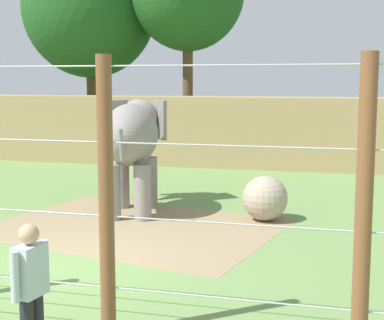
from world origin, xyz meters
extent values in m
plane|color=#6B8E4C|center=(0.00, 0.00, 0.00)|extent=(120.00, 120.00, 0.00)
cube|color=#937F5B|center=(0.23, 2.88, 0.00)|extent=(6.81, 5.63, 0.01)
cube|color=tan|center=(0.00, 12.52, 1.28)|extent=(36.00, 1.80, 2.57)
cylinder|color=gray|center=(-0.76, 4.69, 0.64)|extent=(0.40, 0.40, 1.28)
cylinder|color=gray|center=(-0.07, 4.83, 0.64)|extent=(0.40, 0.40, 1.28)
cylinder|color=gray|center=(-0.48, 3.41, 0.64)|extent=(0.40, 0.40, 1.28)
cylinder|color=gray|center=(0.21, 3.55, 0.64)|extent=(0.40, 0.40, 1.28)
ellipsoid|color=gray|center=(-0.28, 4.12, 1.90)|extent=(1.75, 2.59, 1.46)
ellipsoid|color=gray|center=(-0.59, 5.58, 2.16)|extent=(1.17, 1.10, 1.06)
cube|color=gray|center=(-1.10, 5.38, 2.16)|extent=(0.27, 0.82, 1.01)
cube|color=gray|center=(-0.03, 5.61, 2.16)|extent=(0.57, 0.71, 1.01)
cylinder|color=gray|center=(-0.67, 5.97, 1.78)|extent=(0.38, 0.50, 0.57)
cylinder|color=gray|center=(-0.69, 6.07, 1.38)|extent=(0.30, 0.37, 0.54)
cylinder|color=gray|center=(-0.71, 6.14, 1.00)|extent=(0.22, 0.22, 0.50)
cylinder|color=gray|center=(0.00, 2.82, 1.81)|extent=(0.15, 0.29, 0.73)
sphere|color=tan|center=(2.91, 4.23, 0.52)|extent=(1.03, 1.03, 1.03)
cylinder|color=brown|center=(1.84, -2.33, 1.74)|extent=(0.19, 0.19, 3.48)
cylinder|color=brown|center=(4.84, -2.33, 1.74)|extent=(0.19, 0.19, 3.48)
cube|color=silver|center=(1.41, -3.42, 1.16)|extent=(0.28, 0.39, 0.56)
sphere|color=tan|center=(1.41, -3.42, 1.56)|extent=(0.22, 0.22, 0.22)
cylinder|color=silver|center=(1.37, -3.65, 1.16)|extent=(0.10, 0.10, 0.54)
cylinder|color=silver|center=(1.45, -3.18, 1.16)|extent=(0.10, 0.10, 0.54)
cube|color=black|center=(1.38, -3.15, 0.94)|extent=(0.03, 0.07, 0.14)
cylinder|color=brown|center=(-2.04, 15.82, 2.44)|extent=(0.44, 0.44, 4.88)
cylinder|color=brown|center=(-6.80, 16.36, 1.95)|extent=(0.44, 0.44, 3.89)
ellipsoid|color=#1E511E|center=(-6.80, 16.36, 6.48)|extent=(6.08, 6.08, 6.38)
camera|label=1|loc=(4.62, -8.81, 3.17)|focal=54.79mm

